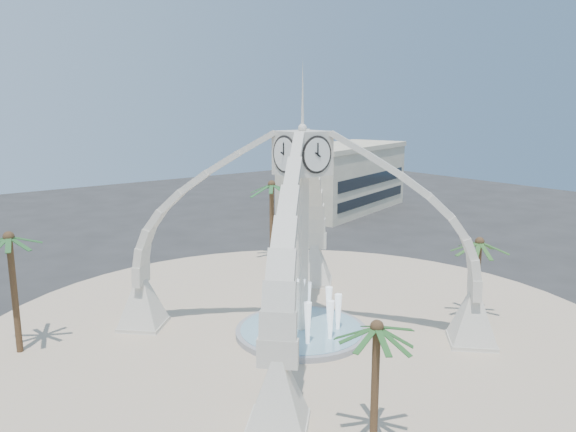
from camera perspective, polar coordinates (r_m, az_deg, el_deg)
ground at (r=34.85m, az=1.37°, el=-12.00°), size 140.00×140.00×0.00m
plaza at (r=34.84m, az=1.37°, el=-11.95°), size 40.00×40.00×0.06m
clock_tower at (r=32.81m, az=1.43°, el=-1.54°), size 17.94×17.94×16.30m
fountain at (r=34.73m, az=1.37°, el=-11.56°), size 8.00×8.00×3.62m
building_ne at (r=73.47m, az=5.77°, el=3.91°), size 21.87×14.17×8.60m
palm_east at (r=37.58m, az=18.89°, el=-2.60°), size 3.79×3.79×5.91m
palm_west at (r=34.00m, az=-26.49°, el=-2.12°), size 4.89×4.89×7.43m
palm_north at (r=49.16m, az=-1.68°, el=3.11°), size 5.25×5.25×7.67m
palm_south at (r=22.76m, az=9.02°, el=-11.25°), size 4.05×4.05×5.86m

